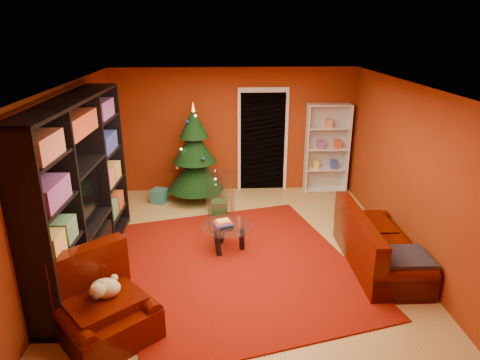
{
  "coord_description": "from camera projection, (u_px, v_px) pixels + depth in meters",
  "views": [
    {
      "loc": [
        -0.33,
        -6.02,
        3.37
      ],
      "look_at": [
        0.0,
        0.4,
        1.05
      ],
      "focal_mm": 32.0,
      "sensor_mm": 36.0,
      "label": 1
    }
  ],
  "objects": [
    {
      "name": "media_unit",
      "position": [
        79.0,
        189.0,
        5.92
      ],
      "size": [
        0.6,
        3.25,
        2.48
      ],
      "primitive_type": null,
      "rotation": [
        0.0,
        0.0,
        -0.03
      ],
      "color": "black",
      "rests_on": "floor"
    },
    {
      "name": "ceiling",
      "position": [
        241.0,
        83.0,
        5.92
      ],
      "size": [
        5.0,
        5.5,
        0.05
      ],
      "primitive_type": "cube",
      "color": "silver",
      "rests_on": "wall_back"
    },
    {
      "name": "rug",
      "position": [
        240.0,
        264.0,
        6.39
      ],
      "size": [
        4.02,
        4.41,
        0.02
      ],
      "primitive_type": "cube",
      "rotation": [
        0.0,
        0.0,
        0.25
      ],
      "color": "maroon",
      "rests_on": "floor"
    },
    {
      "name": "wall_back",
      "position": [
        234.0,
        131.0,
        8.98
      ],
      "size": [
        5.0,
        0.05,
        2.6
      ],
      "primitive_type": "cube",
      "color": "maroon",
      "rests_on": "ground"
    },
    {
      "name": "doorway",
      "position": [
        263.0,
        142.0,
        9.05
      ],
      "size": [
        1.06,
        0.6,
        2.16
      ],
      "primitive_type": null,
      "color": "black",
      "rests_on": "floor"
    },
    {
      "name": "gift_box_teal",
      "position": [
        159.0,
        196.0,
        8.62
      ],
      "size": [
        0.36,
        0.36,
        0.28
      ],
      "primitive_type": "cube",
      "rotation": [
        0.0,
        0.0,
        -0.35
      ],
      "color": "#267871",
      "rests_on": "floor"
    },
    {
      "name": "sofa",
      "position": [
        381.0,
        240.0,
        6.26
      ],
      "size": [
        0.89,
        1.94,
        0.83
      ],
      "primitive_type": null,
      "rotation": [
        0.0,
        0.0,
        1.56
      ],
      "color": "#360801",
      "rests_on": "rug"
    },
    {
      "name": "floor",
      "position": [
        241.0,
        252.0,
        6.82
      ],
      "size": [
        5.0,
        5.5,
        0.05
      ],
      "primitive_type": "cube",
      "color": "#AE9049",
      "rests_on": "ground"
    },
    {
      "name": "wall_right",
      "position": [
        407.0,
        171.0,
        6.49
      ],
      "size": [
        0.05,
        5.5,
        2.6
      ],
      "primitive_type": "cube",
      "color": "maroon",
      "rests_on": "ground"
    },
    {
      "name": "gift_box_red",
      "position": [
        191.0,
        187.0,
        9.16
      ],
      "size": [
        0.24,
        0.24,
        0.24
      ],
      "primitive_type": "cube",
      "rotation": [
        0.0,
        0.0,
        0.0
      ],
      "color": "maroon",
      "rests_on": "floor"
    },
    {
      "name": "acrylic_chair",
      "position": [
        220.0,
        204.0,
        7.39
      ],
      "size": [
        0.5,
        0.54,
        0.95
      ],
      "primitive_type": null,
      "rotation": [
        0.0,
        0.0,
        0.02
      ],
      "color": "#66605B",
      "rests_on": "rug"
    },
    {
      "name": "white_bookshelf",
      "position": [
        327.0,
        149.0,
        9.0
      ],
      "size": [
        0.9,
        0.33,
        1.93
      ],
      "primitive_type": null,
      "rotation": [
        0.0,
        0.0,
        -0.02
      ],
      "color": "white",
      "rests_on": "floor"
    },
    {
      "name": "wall_left",
      "position": [
        69.0,
        176.0,
        6.25
      ],
      "size": [
        0.05,
        5.5,
        2.6
      ],
      "primitive_type": "cube",
      "color": "maroon",
      "rests_on": "ground"
    },
    {
      "name": "gift_box_green",
      "position": [
        219.0,
        208.0,
        8.05
      ],
      "size": [
        0.31,
        0.31,
        0.29
      ],
      "primitive_type": "cube",
      "rotation": [
        0.0,
        0.0,
        -0.1
      ],
      "color": "#18521D",
      "rests_on": "floor"
    },
    {
      "name": "armchair",
      "position": [
        105.0,
        307.0,
        4.78
      ],
      "size": [
        1.47,
        1.47,
        0.81
      ],
      "primitive_type": null,
      "rotation": [
        0.0,
        0.0,
        0.69
      ],
      "color": "#360801",
      "rests_on": "rug"
    },
    {
      "name": "christmas_tree",
      "position": [
        195.0,
        154.0,
        8.46
      ],
      "size": [
        1.23,
        1.23,
        2.03
      ],
      "primitive_type": null,
      "rotation": [
        0.0,
        0.0,
        -0.09
      ],
      "color": "black",
      "rests_on": "floor"
    },
    {
      "name": "dog",
      "position": [
        105.0,
        288.0,
        4.78
      ],
      "size": [
        0.5,
        0.49,
        0.26
      ],
      "primitive_type": null,
      "rotation": [
        0.0,
        0.0,
        0.69
      ],
      "color": "beige",
      "rests_on": "armchair"
    },
    {
      "name": "coffee_table",
      "position": [
        227.0,
        237.0,
        6.75
      ],
      "size": [
        1.07,
        1.07,
        0.53
      ],
      "primitive_type": null,
      "rotation": [
        0.0,
        0.0,
        0.32
      ],
      "color": "gray",
      "rests_on": "rug"
    }
  ]
}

